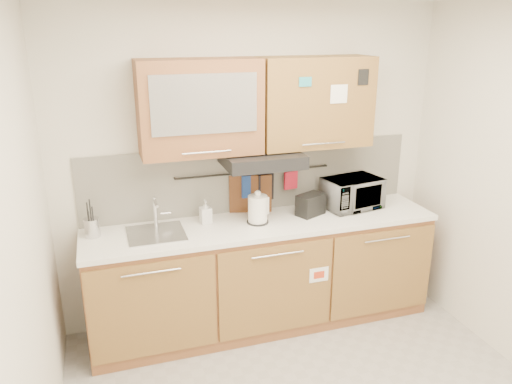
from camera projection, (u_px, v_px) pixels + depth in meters
wall_back at (252, 166)px, 4.13m from camera, size 3.20×0.00×3.20m
wall_left at (20, 276)px, 2.31m from camera, size 0.00×3.00×3.00m
base_cabinet at (264, 279)px, 4.13m from camera, size 2.80×0.64×0.88m
countertop at (264, 224)px, 3.98m from camera, size 2.82×0.62×0.04m
backsplash at (253, 178)px, 4.15m from camera, size 2.80×0.02×0.56m
upper_cabinets at (258, 105)px, 3.80m from camera, size 1.82×0.37×0.70m
range_hood at (262, 159)px, 3.86m from camera, size 0.60×0.46×0.10m
sink at (156, 233)px, 3.74m from camera, size 0.42×0.40×0.26m
utensil_rail at (254, 172)px, 4.10m from camera, size 1.30×0.02×0.02m
utensil_crock at (92, 227)px, 3.67m from camera, size 0.13×0.13×0.29m
kettle at (258, 210)px, 3.92m from camera, size 0.20×0.20×0.27m
toaster at (311, 204)px, 4.09m from camera, size 0.27×0.22×0.18m
microwave at (352, 193)px, 4.24m from camera, size 0.52×0.40×0.26m
soap_bottle at (206, 212)px, 3.92m from camera, size 0.09×0.09×0.19m
cutting_board at (250, 200)px, 4.15m from camera, size 0.35×0.11×0.43m
oven_mitt at (248, 186)px, 4.10m from camera, size 0.11×0.03×0.19m
dark_pouch at (265, 187)px, 4.15m from camera, size 0.15×0.07×0.23m
pot_holder at (291, 180)px, 4.21m from camera, size 0.13×0.04×0.15m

